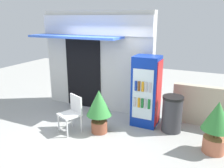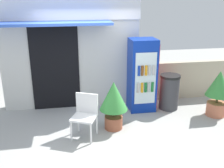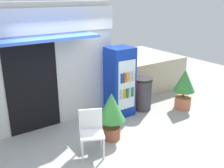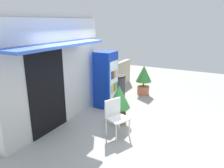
{
  "view_description": "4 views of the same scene",
  "coord_description": "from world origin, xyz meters",
  "px_view_note": "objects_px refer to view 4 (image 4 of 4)",
  "views": [
    {
      "loc": [
        2.78,
        -4.34,
        2.7
      ],
      "look_at": [
        0.58,
        0.44,
        1.16
      ],
      "focal_mm": 36.67,
      "sensor_mm": 36.0,
      "label": 1
    },
    {
      "loc": [
        -0.53,
        -4.93,
        2.8
      ],
      "look_at": [
        0.38,
        0.3,
        0.97
      ],
      "focal_mm": 41.89,
      "sensor_mm": 36.0,
      "label": 2
    },
    {
      "loc": [
        -2.47,
        -4.08,
        3.05
      ],
      "look_at": [
        0.57,
        0.38,
        1.17
      ],
      "focal_mm": 41.83,
      "sensor_mm": 36.0,
      "label": 3
    },
    {
      "loc": [
        -4.45,
        -2.21,
        2.69
      ],
      "look_at": [
        0.44,
        0.37,
        1.06
      ],
      "focal_mm": 34.15,
      "sensor_mm": 36.0,
      "label": 4
    }
  ],
  "objects_px": {
    "trash_bin": "(118,88)",
    "potted_plant_curbside": "(144,78)",
    "drink_cooler": "(106,80)",
    "potted_plant_near_shop": "(119,100)",
    "plastic_chair": "(116,115)"
  },
  "relations": [
    {
      "from": "potted_plant_near_shop",
      "to": "trash_bin",
      "type": "bearing_deg",
      "value": 26.86
    },
    {
      "from": "plastic_chair",
      "to": "potted_plant_near_shop",
      "type": "relative_size",
      "value": 0.84
    },
    {
      "from": "potted_plant_curbside",
      "to": "trash_bin",
      "type": "distance_m",
      "value": 1.16
    },
    {
      "from": "trash_bin",
      "to": "potted_plant_curbside",
      "type": "bearing_deg",
      "value": -30.77
    },
    {
      "from": "drink_cooler",
      "to": "potted_plant_curbside",
      "type": "height_order",
      "value": "drink_cooler"
    },
    {
      "from": "plastic_chair",
      "to": "potted_plant_curbside",
      "type": "bearing_deg",
      "value": 7.68
    },
    {
      "from": "potted_plant_near_shop",
      "to": "trash_bin",
      "type": "distance_m",
      "value": 1.78
    },
    {
      "from": "potted_plant_near_shop",
      "to": "potted_plant_curbside",
      "type": "bearing_deg",
      "value": 4.87
    },
    {
      "from": "drink_cooler",
      "to": "trash_bin",
      "type": "distance_m",
      "value": 0.83
    },
    {
      "from": "plastic_chair",
      "to": "trash_bin",
      "type": "bearing_deg",
      "value": 24.67
    },
    {
      "from": "plastic_chair",
      "to": "trash_bin",
      "type": "height_order",
      "value": "trash_bin"
    },
    {
      "from": "drink_cooler",
      "to": "potted_plant_near_shop",
      "type": "xyz_separation_m",
      "value": [
        -0.88,
        -0.9,
        -0.24
      ]
    },
    {
      "from": "drink_cooler",
      "to": "potted_plant_near_shop",
      "type": "height_order",
      "value": "drink_cooler"
    },
    {
      "from": "plastic_chair",
      "to": "potted_plant_curbside",
      "type": "xyz_separation_m",
      "value": [
        3.18,
        0.43,
        0.14
      ]
    },
    {
      "from": "potted_plant_curbside",
      "to": "trash_bin",
      "type": "xyz_separation_m",
      "value": [
        -0.98,
        0.58,
        -0.21
      ]
    }
  ]
}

